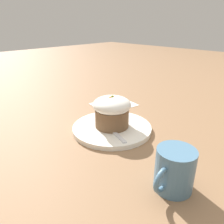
{
  "coord_description": "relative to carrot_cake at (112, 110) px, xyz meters",
  "views": [
    {
      "loc": [
        0.4,
        0.4,
        0.29
      ],
      "look_at": [
        -0.0,
        -0.0,
        0.05
      ],
      "focal_mm": 35.0,
      "sensor_mm": 36.0,
      "label": 1
    }
  ],
  "objects": [
    {
      "name": "coffee_cup",
      "position": [
        0.09,
        0.25,
        -0.02
      ],
      "size": [
        0.1,
        0.07,
        0.08
      ],
      "color": "teal",
      "rests_on": "ground_plane"
    },
    {
      "name": "paper_napkin",
      "position": [
        -0.15,
        -0.14,
        -0.06
      ],
      "size": [
        0.16,
        0.15,
        0.0
      ],
      "color": "white",
      "rests_on": "ground_plane"
    },
    {
      "name": "dessert_plate",
      "position": [
        0.0,
        0.0,
        -0.05
      ],
      "size": [
        0.23,
        0.23,
        0.01
      ],
      "color": "white",
      "rests_on": "ground_plane"
    },
    {
      "name": "ground_plane",
      "position": [
        0.0,
        0.0,
        -0.06
      ],
      "size": [
        4.0,
        4.0,
        0.0
      ],
      "primitive_type": "plane",
      "color": "#846042"
    },
    {
      "name": "carrot_cake",
      "position": [
        0.0,
        0.0,
        0.0
      ],
      "size": [
        0.11,
        0.11,
        0.09
      ],
      "color": "brown",
      "rests_on": "dessert_plate"
    },
    {
      "name": "spoon",
      "position": [
        0.02,
        0.01,
        -0.04
      ],
      "size": [
        0.06,
        0.12,
        0.01
      ],
      "color": "silver",
      "rests_on": "dessert_plate"
    }
  ]
}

